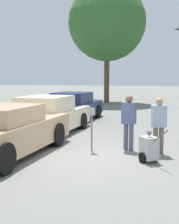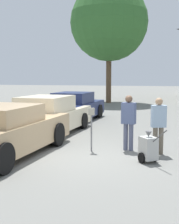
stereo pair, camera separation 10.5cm
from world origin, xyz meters
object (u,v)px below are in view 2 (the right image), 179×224
Objects in this scene: parked_car_cream at (48,117)px; person_worker at (129,119)px; parking_meter at (91,121)px; parked_car_tan at (5,132)px; equipment_cart at (148,148)px; parked_car_navy at (74,107)px; person_supervisor at (158,122)px.

parked_car_cream is 3.90m from person_worker.
parking_meter is at bearing 27.74° from person_worker.
parking_meter is at bearing 30.86° from parked_car_tan.
person_worker is 1.70× the size of equipment_cart.
parked_car_tan is at bearing 146.55° from equipment_cart.
parked_car_navy is 3.61× the size of parking_meter.
parking_meter is 0.78× the size of person_worker.
person_supervisor is at bearing 19.82° from parked_car_tan.
parked_car_navy is at bearing 94.72° from parked_car_cream.
equipment_cart is (0.67, -1.24, -0.58)m from person_worker.
parking_meter is at bearing -40.16° from parked_car_cream.
parked_car_cream is (-0.00, 3.39, -0.01)m from parked_car_tan.
parked_car_tan is 4.43m from person_supervisor.
parked_car_tan is at bearing 34.08° from person_worker.
person_worker reaches higher than parked_car_cream.
person_worker reaches higher than equipment_cart.
parked_car_tan is 7.14m from parked_car_navy.
parked_car_tan is 3.05× the size of person_worker.
person_worker reaches higher than parked_car_tan.
equipment_cart is (1.76, -0.90, -0.54)m from parking_meter.
equipment_cart is (-0.23, -0.94, -0.56)m from person_supervisor.
parked_car_cream is at bearing -19.13° from person_worker.
parked_car_cream reaches higher than parking_meter.
parked_car_navy is 4.78× the size of equipment_cart.
person_supervisor reaches higher than parked_car_tan.
parked_car_tan is 3.39m from parked_car_cream.
parked_car_navy is at bearing -68.67° from person_supervisor.
parked_car_tan is 3.68m from person_worker.
person_worker is (1.09, 0.33, 0.04)m from parking_meter.
parked_car_tan is 4.06m from equipment_cart.
parked_car_tan is 1.09× the size of parked_car_navy.
equipment_cart is (4.04, 0.22, -0.31)m from parked_car_tan.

